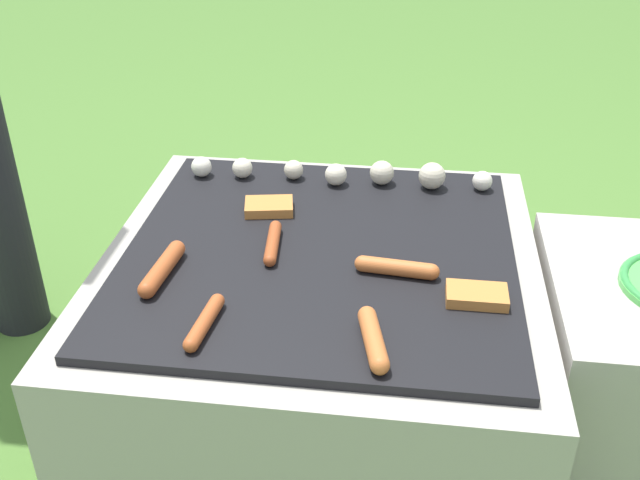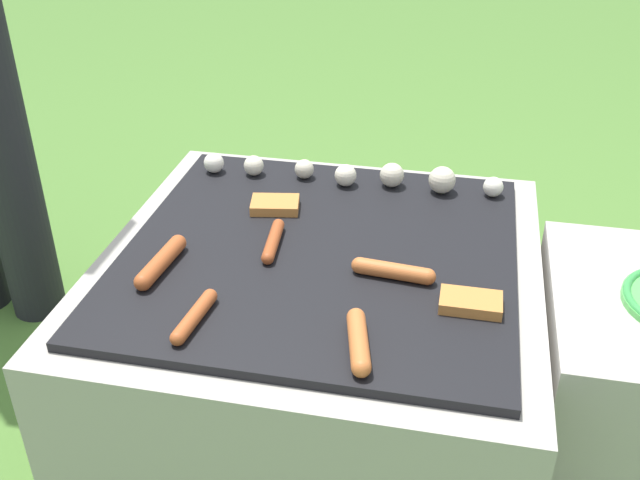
{
  "view_description": "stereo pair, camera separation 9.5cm",
  "coord_description": "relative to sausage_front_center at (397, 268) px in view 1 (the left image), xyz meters",
  "views": [
    {
      "loc": [
        0.15,
        -1.2,
        1.13
      ],
      "look_at": [
        0.0,
        0.0,
        0.4
      ],
      "focal_mm": 42.0,
      "sensor_mm": 36.0,
      "label": 1
    },
    {
      "loc": [
        0.25,
        -1.19,
        1.13
      ],
      "look_at": [
        0.0,
        0.0,
        0.4
      ],
      "focal_mm": 42.0,
      "sensor_mm": 36.0,
      "label": 2
    }
  ],
  "objects": [
    {
      "name": "sausage_back_center",
      "position": [
        -0.42,
        -0.06,
        0.0
      ],
      "size": [
        0.04,
        0.17,
        0.03
      ],
      "color": "#A34C23",
      "rests_on": "grill"
    },
    {
      "name": "sausage_mid_left",
      "position": [
        -0.03,
        -0.21,
        0.0
      ],
      "size": [
        0.06,
        0.15,
        0.03
      ],
      "color": "#B7602D",
      "rests_on": "grill"
    },
    {
      "name": "grill",
      "position": [
        -0.15,
        0.07,
        -0.21
      ],
      "size": [
        0.84,
        0.84,
        0.38
      ],
      "color": "#9E998E",
      "rests_on": "ground_plane"
    },
    {
      "name": "mushroom_row",
      "position": [
        -0.12,
        0.36,
        0.01
      ],
      "size": [
        0.67,
        0.07,
        0.06
      ],
      "color": "silver",
      "rests_on": "grill"
    },
    {
      "name": "sausage_back_right",
      "position": [
        -0.3,
        -0.2,
        -0.0
      ],
      "size": [
        0.04,
        0.14,
        0.03
      ],
      "color": "#A34C23",
      "rests_on": "grill"
    },
    {
      "name": "bread_slice_center",
      "position": [
        0.14,
        -0.06,
        -0.0
      ],
      "size": [
        0.1,
        0.07,
        0.02
      ],
      "color": "#B27033",
      "rests_on": "grill"
    },
    {
      "name": "bread_slice_left",
      "position": [
        -0.27,
        0.21,
        -0.0
      ],
      "size": [
        0.11,
        0.09,
        0.02
      ],
      "color": "#B27033",
      "rests_on": "grill"
    },
    {
      "name": "sausage_mid_right",
      "position": [
        -0.24,
        0.06,
        -0.0
      ],
      "size": [
        0.04,
        0.15,
        0.02
      ],
      "color": "#93421E",
      "rests_on": "grill"
    },
    {
      "name": "ground_plane",
      "position": [
        -0.15,
        0.07,
        -0.39
      ],
      "size": [
        14.0,
        14.0,
        0.0
      ],
      "primitive_type": "plane",
      "color": "#47702D"
    },
    {
      "name": "sausage_front_center",
      "position": [
        0.0,
        0.0,
        0.0
      ],
      "size": [
        0.15,
        0.04,
        0.03
      ],
      "color": "#B7602D",
      "rests_on": "grill"
    }
  ]
}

